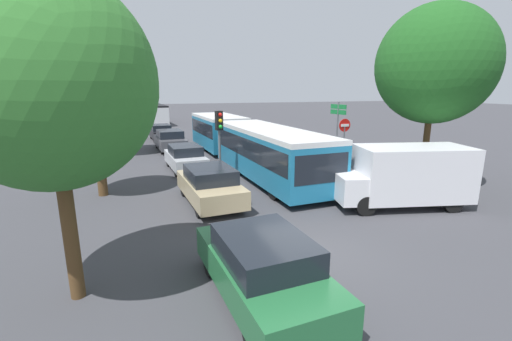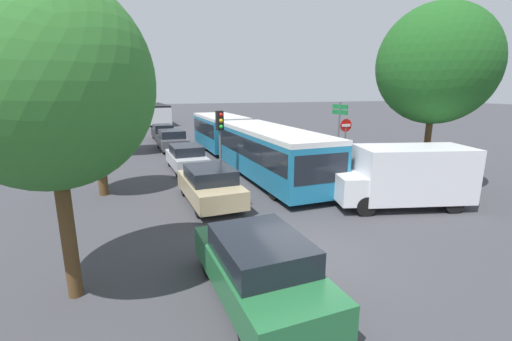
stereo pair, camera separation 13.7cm
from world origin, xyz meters
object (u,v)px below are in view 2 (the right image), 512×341
(no_entry_sign, at_px, (345,136))
(queued_car_green, at_px, (259,267))
(traffic_light, at_px, (220,130))
(tree_left_far, at_px, (103,79))
(city_bus_rear, at_px, (155,112))
(tree_right_near, at_px, (435,68))
(white_van, at_px, (406,175))
(tree_left_near, at_px, (54,89))
(articulated_bus, at_px, (245,140))
(queued_car_black, at_px, (163,132))
(queued_car_tan, at_px, (210,185))
(tree_left_mid, at_px, (97,109))
(queued_car_silver, at_px, (186,157))
(direction_sign_post, at_px, (339,119))
(queued_car_graphite, at_px, (172,140))

(no_entry_sign, bearing_deg, queued_car_green, -40.75)
(traffic_light, xyz_separation_m, tree_left_far, (-5.58, 8.92, 2.54))
(city_bus_rear, distance_m, tree_right_near, 37.09)
(tree_right_near, bearing_deg, tree_left_far, 136.94)
(city_bus_rear, distance_m, white_van, 38.02)
(tree_left_near, bearing_deg, tree_left_far, 91.48)
(traffic_light, relative_size, tree_left_near, 0.52)
(articulated_bus, distance_m, queued_car_black, 12.59)
(city_bus_rear, relative_size, no_entry_sign, 4.11)
(tree_left_near, bearing_deg, queued_car_green, -22.27)
(queued_car_green, height_order, queued_car_tan, queued_car_green)
(queued_car_tan, xyz_separation_m, no_entry_sign, (8.22, 3.26, 1.13))
(tree_left_mid, xyz_separation_m, tree_left_far, (-0.38, 9.43, 1.43))
(articulated_bus, relative_size, queued_car_silver, 4.18)
(articulated_bus, height_order, traffic_light, traffic_light)
(city_bus_rear, bearing_deg, queued_car_silver, 176.66)
(queued_car_green, bearing_deg, white_van, -65.39)
(queued_car_green, distance_m, tree_left_near, 5.38)
(no_entry_sign, height_order, direction_sign_post, direction_sign_post)
(queued_car_silver, xyz_separation_m, tree_right_near, (9.64, -7.09, 4.56))
(traffic_light, distance_m, tree_left_near, 9.89)
(articulated_bus, relative_size, tree_left_mid, 3.19)
(queued_car_silver, xyz_separation_m, traffic_light, (1.26, -2.95, 1.79))
(queued_car_graphite, height_order, direction_sign_post, direction_sign_post)
(queued_car_green, bearing_deg, queued_car_black, -2.95)
(queued_car_black, distance_m, no_entry_sign, 17.43)
(queued_car_green, bearing_deg, direction_sign_post, -41.02)
(tree_right_near, bearing_deg, city_bus_rear, 105.41)
(queued_car_black, height_order, direction_sign_post, direction_sign_post)
(traffic_light, xyz_separation_m, tree_right_near, (8.39, -4.14, 2.77))
(queued_car_graphite, height_order, traffic_light, traffic_light)
(queued_car_black, distance_m, tree_left_mid, 16.43)
(tree_right_near, bearing_deg, queued_car_silver, 143.69)
(no_entry_sign, bearing_deg, articulated_bus, -123.09)
(articulated_bus, xyz_separation_m, city_bus_rear, (-3.65, 28.14, -0.04))
(city_bus_rear, distance_m, tree_left_far, 23.17)
(articulated_bus, distance_m, tree_left_far, 10.28)
(articulated_bus, height_order, queued_car_tan, articulated_bus)
(city_bus_rear, distance_m, queued_car_tan, 34.54)
(queued_car_tan, distance_m, direction_sign_post, 11.76)
(no_entry_sign, bearing_deg, queued_car_graphite, -138.45)
(articulated_bus, bearing_deg, tree_left_far, -127.90)
(queued_car_green, xyz_separation_m, no_entry_sign, (8.52, 9.88, 1.13))
(queued_car_silver, distance_m, tree_left_near, 12.40)
(traffic_light, bearing_deg, no_entry_sign, 78.56)
(queued_car_tan, height_order, queued_car_black, queued_car_tan)
(city_bus_rear, bearing_deg, queued_car_graphite, 176.41)
(direction_sign_post, bearing_deg, tree_left_near, 30.90)
(articulated_bus, xyz_separation_m, queued_car_black, (-3.83, 11.97, -0.77))
(tree_left_far, bearing_deg, queued_car_graphite, 10.08)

